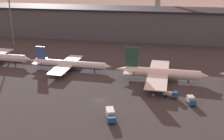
% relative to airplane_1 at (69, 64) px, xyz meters
% --- Properties ---
extents(ground, '(600.00, 600.00, 0.00)m').
position_rel_airplane_1_xyz_m(ground, '(22.21, -30.67, -2.95)').
color(ground, '#383538').
extents(terminal_building, '(250.95, 30.66, 21.05)m').
position_rel_airplane_1_xyz_m(terminal_building, '(22.21, 74.92, 7.62)').
color(terminal_building, '#4C515B').
rests_on(terminal_building, ground).
extents(airplane_1, '(41.74, 30.75, 10.92)m').
position_rel_airplane_1_xyz_m(airplane_1, '(0.00, 0.00, 0.00)').
color(airplane_1, white).
rests_on(airplane_1, ground).
extents(airplane_2, '(40.02, 38.11, 14.40)m').
position_rel_airplane_1_xyz_m(airplane_2, '(43.91, -5.82, 0.55)').
color(airplane_2, white).
rests_on(airplane_2, ground).
extents(service_vehicle_0, '(4.59, 7.54, 3.13)m').
position_rel_airplane_1_xyz_m(service_vehicle_0, '(29.16, -43.34, -1.18)').
color(service_vehicle_0, '#195199').
rests_on(service_vehicle_0, ground).
extents(service_vehicle_2, '(3.31, 4.93, 2.88)m').
position_rel_airplane_1_xyz_m(service_vehicle_2, '(55.46, -27.15, -1.34)').
color(service_vehicle_2, '#195199').
rests_on(service_vehicle_2, ground).
extents(service_vehicle_3, '(5.52, 3.48, 2.80)m').
position_rel_airplane_1_xyz_m(service_vehicle_3, '(48.25, -23.01, -1.36)').
color(service_vehicle_3, '#195199').
rests_on(service_vehicle_3, ground).
extents(lamp_post_0, '(1.80, 1.80, 29.30)m').
position_rel_airplane_1_xyz_m(lamp_post_0, '(-49.65, 37.04, 15.30)').
color(lamp_post_0, slate).
rests_on(lamp_post_0, ground).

